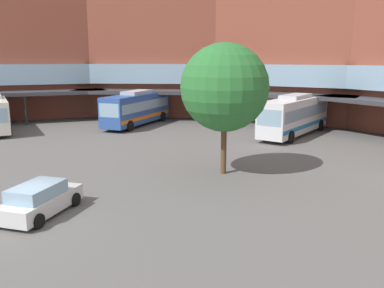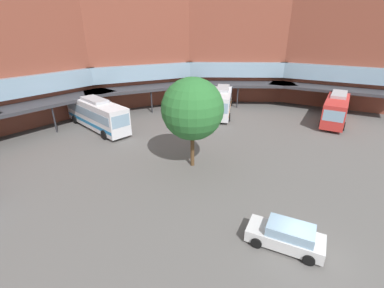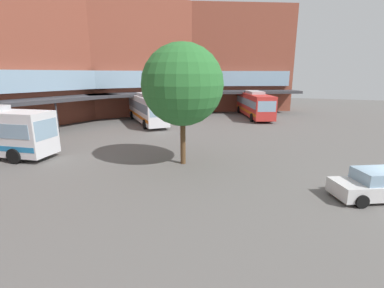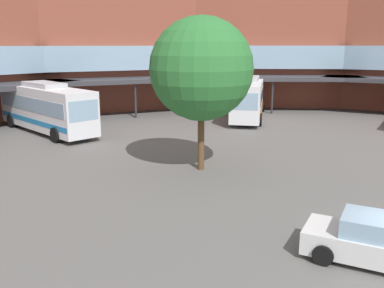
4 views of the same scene
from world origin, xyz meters
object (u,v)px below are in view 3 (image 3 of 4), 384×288
bus_1 (254,104)px  plaza_tree (182,85)px  bus_0 (147,108)px  parked_car (379,185)px

bus_1 → plaza_tree: size_ratio=1.52×
bus_0 → plaza_tree: plaza_tree is taller
bus_1 → bus_0: bearing=-73.0°
parked_car → plaza_tree: bearing=-35.4°
bus_0 → bus_1: size_ratio=0.82×
bus_1 → plaza_tree: 24.09m
bus_0 → parked_car: bus_0 is taller
parked_car → plaza_tree: size_ratio=0.58×
bus_1 → parked_car: size_ratio=2.63×
bus_0 → plaza_tree: bearing=-5.1°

